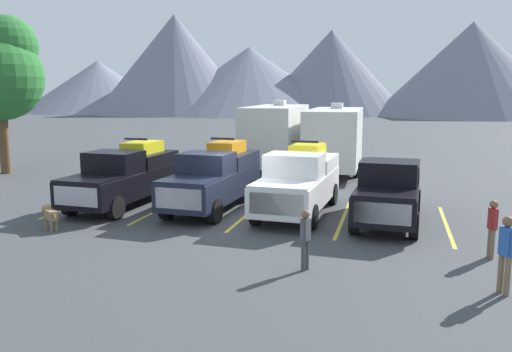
# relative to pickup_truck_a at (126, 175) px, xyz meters

# --- Properties ---
(ground_plane) EXTENTS (240.00, 240.00, 0.00)m
(ground_plane) POSITION_rel_pickup_truck_a_xyz_m (4.98, -1.04, -1.16)
(ground_plane) COLOR #3F4244
(pickup_truck_a) EXTENTS (2.36, 5.86, 2.52)m
(pickup_truck_a) POSITION_rel_pickup_truck_a_xyz_m (0.00, 0.00, 0.00)
(pickup_truck_a) COLOR black
(pickup_truck_a) RESTS_ON ground
(pickup_truck_b) EXTENTS (2.29, 5.82, 2.59)m
(pickup_truck_b) POSITION_rel_pickup_truck_a_xyz_m (3.51, 0.32, 0.03)
(pickup_truck_b) COLOR black
(pickup_truck_b) RESTS_ON ground
(pickup_truck_c) EXTENTS (2.40, 5.87, 2.54)m
(pickup_truck_c) POSITION_rel_pickup_truck_a_xyz_m (6.71, 0.41, 0.02)
(pickup_truck_c) COLOR white
(pickup_truck_c) RESTS_ON ground
(pickup_truck_d) EXTENTS (2.28, 5.54, 2.14)m
(pickup_truck_d) POSITION_rel_pickup_truck_a_xyz_m (9.86, -0.07, -0.07)
(pickup_truck_d) COLOR black
(pickup_truck_d) RESTS_ON ground
(lot_stripe_a) EXTENTS (0.12, 5.50, 0.01)m
(lot_stripe_a) POSITION_rel_pickup_truck_a_xyz_m (-1.79, -0.15, -1.16)
(lot_stripe_a) COLOR gold
(lot_stripe_a) RESTS_ON ground
(lot_stripe_b) EXTENTS (0.12, 5.50, 0.01)m
(lot_stripe_b) POSITION_rel_pickup_truck_a_xyz_m (1.59, -0.15, -1.16)
(lot_stripe_b) COLOR gold
(lot_stripe_b) RESTS_ON ground
(lot_stripe_c) EXTENTS (0.12, 5.50, 0.01)m
(lot_stripe_c) POSITION_rel_pickup_truck_a_xyz_m (4.98, -0.15, -1.16)
(lot_stripe_c) COLOR gold
(lot_stripe_c) RESTS_ON ground
(lot_stripe_d) EXTENTS (0.12, 5.50, 0.01)m
(lot_stripe_d) POSITION_rel_pickup_truck_a_xyz_m (8.36, -0.15, -1.16)
(lot_stripe_d) COLOR gold
(lot_stripe_d) RESTS_ON ground
(lot_stripe_e) EXTENTS (0.12, 5.50, 0.01)m
(lot_stripe_e) POSITION_rel_pickup_truck_a_xyz_m (11.74, -0.15, -1.16)
(lot_stripe_e) COLOR gold
(lot_stripe_e) RESTS_ON ground
(camper_trailer_a) EXTENTS (2.77, 8.30, 3.83)m
(camper_trailer_a) POSITION_rel_pickup_truck_a_xyz_m (3.69, 10.03, 0.86)
(camper_trailer_a) COLOR silver
(camper_trailer_a) RESTS_ON ground
(camper_trailer_b) EXTENTS (2.76, 8.16, 3.71)m
(camper_trailer_b) POSITION_rel_pickup_truck_a_xyz_m (6.94, 9.58, 0.80)
(camper_trailer_b) COLOR silver
(camper_trailer_b) RESTS_ON ground
(person_a) EXTENTS (0.25, 0.32, 1.53)m
(person_a) POSITION_rel_pickup_truck_a_xyz_m (7.95, -5.67, -0.28)
(person_a) COLOR #3F3F42
(person_a) RESTS_ON ground
(person_b) EXTENTS (0.32, 0.33, 1.75)m
(person_b) POSITION_rel_pickup_truck_a_xyz_m (12.39, -6.10, -0.15)
(person_b) COLOR #726047
(person_b) RESTS_ON ground
(person_c) EXTENTS (0.23, 0.34, 1.57)m
(person_c) POSITION_rel_pickup_truck_a_xyz_m (12.55, -3.50, -0.26)
(person_c) COLOR #726047
(person_c) RESTS_ON ground
(dog) EXTENTS (0.82, 0.66, 0.78)m
(dog) POSITION_rel_pickup_truck_a_xyz_m (-0.59, -3.92, -0.63)
(dog) COLOR olive
(dog) RESTS_ON ground
(tree_a) EXTENTS (4.52, 4.52, 8.22)m
(tree_a) POSITION_rel_pickup_truck_a_xyz_m (-9.92, 5.46, 4.27)
(tree_a) COLOR brown
(tree_a) RESTS_ON ground
(mountain_ridge) EXTENTS (151.43, 42.00, 17.99)m
(mountain_ridge) POSITION_rel_pickup_truck_a_xyz_m (9.07, 77.50, 5.32)
(mountain_ridge) COLOR slate
(mountain_ridge) RESTS_ON ground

